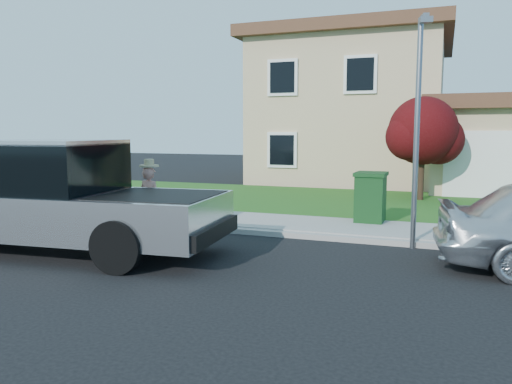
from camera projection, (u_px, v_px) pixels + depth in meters
ground at (187, 265)px, 8.89m from camera, size 80.00×80.00×0.00m
curb at (288, 235)px, 11.23m from camera, size 40.00×0.20×0.12m
sidewalk at (302, 225)px, 12.25m from camera, size 40.00×2.00×0.15m
lawn at (338, 202)px, 16.44m from camera, size 40.00×7.00×0.10m
house at (380, 114)px, 23.27m from camera, size 14.00×11.30×6.85m
pickup_truck at (56, 200)px, 9.79m from camera, size 6.89×2.88×2.21m
woman at (150, 200)px, 11.15m from camera, size 0.64×0.47×1.76m
ornamental_tree at (424, 134)px, 16.45m from camera, size 2.49×2.25×3.42m
trash_bin at (370, 197)px, 12.34m from camera, size 0.76×0.87×1.22m
street_lamp at (418, 120)px, 9.80m from camera, size 0.29×0.59×4.54m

